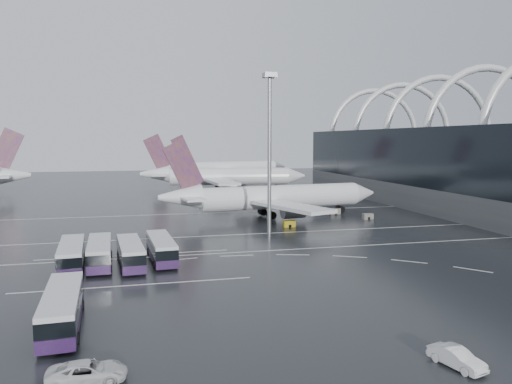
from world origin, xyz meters
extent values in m
plane|color=black|center=(0.00, 0.00, 0.00)|extent=(420.00, 420.00, 0.00)
torus|color=silver|center=(58.00, 28.00, 18.00)|extent=(33.80, 1.80, 33.80)
torus|color=silver|center=(58.00, 47.00, 18.00)|extent=(33.80, 1.80, 33.80)
torus|color=silver|center=(58.00, 66.00, 18.00)|extent=(33.80, 1.80, 33.80)
torus|color=silver|center=(58.00, 85.00, 18.00)|extent=(33.80, 1.80, 33.80)
cube|color=silver|center=(0.00, -2.00, 0.01)|extent=(120.00, 0.25, 0.01)
cube|color=silver|center=(0.00, 12.00, 0.01)|extent=(120.00, 0.25, 0.01)
cube|color=silver|center=(0.00, 40.00, 0.01)|extent=(120.00, 0.25, 0.01)
cube|color=silver|center=(-24.00, -16.00, 0.01)|extent=(28.00, 0.25, 0.01)
cube|color=silver|center=(-24.00, 0.00, 0.01)|extent=(28.00, 0.25, 0.01)
cylinder|color=white|center=(7.97, 30.24, 4.52)|extent=(37.38, 9.86, 5.14)
cone|color=white|center=(28.97, 32.96, 4.52)|extent=(5.94, 5.78, 5.14)
cone|color=white|center=(-14.79, 27.29, 5.41)|extent=(9.45, 6.24, 5.14)
cube|color=#461B75|center=(-13.91, 27.41, 11.97)|extent=(8.54, 1.62, 10.90)
cube|color=white|center=(-13.03, 27.52, 5.41)|extent=(6.01, 16.34, 0.44)
cube|color=white|center=(5.87, 18.79, 3.99)|extent=(13.21, 22.97, 0.71)
cube|color=white|center=(3.03, 40.78, 3.99)|extent=(7.97, 22.60, 0.71)
cylinder|color=gray|center=(8.11, 22.21, 2.39)|extent=(5.22, 3.62, 3.01)
cylinder|color=gray|center=(6.06, 38.04, 2.39)|extent=(5.22, 3.62, 3.01)
cube|color=black|center=(4.45, 29.78, 0.98)|extent=(11.28, 6.99, 1.95)
cylinder|color=white|center=(7.19, 87.94, 4.96)|extent=(39.59, 10.56, 5.64)
cone|color=white|center=(29.52, 85.09, 4.96)|extent=(6.50, 6.33, 5.64)
cone|color=white|center=(-17.07, 91.04, 5.93)|extent=(10.36, 6.82, 5.64)
cube|color=#461B75|center=(-16.10, 90.92, 13.12)|extent=(9.36, 1.77, 11.95)
cube|color=white|center=(-15.14, 90.80, 5.93)|extent=(6.56, 17.91, 0.49)
cube|color=white|center=(1.79, 76.38, 4.37)|extent=(8.78, 24.78, 0.78)
cube|color=white|center=(4.87, 100.49, 4.37)|extent=(14.45, 25.18, 0.78)
cylinder|color=gray|center=(5.12, 79.39, 2.62)|extent=(5.72, 3.96, 3.30)
cylinder|color=gray|center=(7.34, 96.74, 2.62)|extent=(5.72, 3.96, 3.30)
cube|color=black|center=(3.33, 88.44, 1.07)|extent=(12.36, 7.65, 2.14)
cylinder|color=white|center=(18.14, 136.60, 4.99)|extent=(38.45, 12.89, 5.68)
cone|color=white|center=(39.70, 140.83, 4.99)|extent=(6.86, 6.70, 5.68)
cone|color=white|center=(-5.35, 132.00, 5.97)|extent=(10.70, 7.46, 5.68)
cube|color=#461B75|center=(-4.38, 132.19, 13.22)|extent=(9.37, 2.39, 12.04)
cube|color=white|center=(-3.42, 132.38, 5.97)|extent=(7.71, 18.14, 0.49)
cube|color=white|center=(16.65, 123.84, 4.41)|extent=(15.90, 25.21, 0.78)
cube|color=white|center=(11.94, 147.86, 4.41)|extent=(7.24, 24.59, 0.78)
cylinder|color=gray|center=(18.87, 127.76, 2.64)|extent=(5.93, 4.30, 3.33)
cylinder|color=gray|center=(15.48, 145.06, 2.64)|extent=(5.93, 4.30, 3.33)
cube|color=black|center=(14.30, 135.85, 1.08)|extent=(12.74, 8.41, 2.15)
cone|color=white|center=(-59.41, 86.94, 6.47)|extent=(11.22, 7.30, 6.15)
cube|color=#461B75|center=(-60.46, 86.82, 14.31)|extent=(10.22, 1.77, 13.03)
cube|color=white|center=(-61.52, 86.70, 6.47)|extent=(6.88, 19.50, 0.53)
cube|color=#25133E|center=(-32.14, -5.85, 0.94)|extent=(3.96, 13.82, 1.15)
cube|color=black|center=(-32.14, -5.85, 2.20)|extent=(4.01, 13.55, 1.36)
cube|color=silver|center=(-32.14, -5.85, 3.12)|extent=(3.96, 13.82, 0.47)
cylinder|color=black|center=(-30.38, -10.10, 0.52)|extent=(0.44, 1.07, 1.05)
cylinder|color=black|center=(-33.30, -10.30, 0.52)|extent=(0.44, 1.07, 1.05)
cylinder|color=black|center=(-30.98, -1.39, 0.52)|extent=(0.44, 1.07, 1.05)
cylinder|color=black|center=(-33.89, -1.59, 0.52)|extent=(0.44, 1.07, 1.05)
cube|color=#25133E|center=(-28.60, -5.09, 0.93)|extent=(3.51, 13.51, 1.13)
cube|color=black|center=(-28.60, -5.09, 2.17)|extent=(3.56, 13.25, 1.34)
cube|color=silver|center=(-28.60, -5.09, 3.07)|extent=(3.51, 13.51, 0.46)
cylinder|color=black|center=(-27.00, -9.32, 0.52)|extent=(0.40, 1.04, 1.03)
cylinder|color=black|center=(-29.87, -9.44, 0.52)|extent=(0.40, 1.04, 1.03)
cylinder|color=black|center=(-27.34, -0.75, 0.52)|extent=(0.40, 1.04, 1.03)
cylinder|color=black|center=(-30.21, -0.86, 0.52)|extent=(0.40, 1.04, 1.03)
cube|color=#25133E|center=(-24.49, -6.25, 0.91)|extent=(3.98, 13.33, 1.11)
cube|color=black|center=(-24.49, -6.25, 2.12)|extent=(4.02, 13.07, 1.31)
cube|color=silver|center=(-24.49, -6.25, 3.01)|extent=(3.98, 13.33, 0.45)
cylinder|color=black|center=(-22.75, -10.33, 0.51)|extent=(0.43, 1.04, 1.01)
cylinder|color=black|center=(-25.55, -10.56, 0.51)|extent=(0.43, 1.04, 1.01)
cylinder|color=black|center=(-23.42, -1.95, 0.51)|extent=(0.43, 1.04, 1.01)
cylinder|color=black|center=(-26.23, -2.18, 0.51)|extent=(0.43, 1.04, 1.01)
cube|color=#25133E|center=(-20.25, -4.37, 0.92)|extent=(3.84, 13.47, 1.13)
cube|color=black|center=(-20.25, -4.37, 2.15)|extent=(3.88, 13.21, 1.33)
cube|color=silver|center=(-20.25, -4.37, 3.04)|extent=(3.84, 13.47, 0.46)
cylinder|color=black|center=(-18.55, -8.53, 0.51)|extent=(0.42, 1.04, 1.02)
cylinder|color=black|center=(-21.39, -8.72, 0.51)|extent=(0.42, 1.04, 1.02)
cylinder|color=black|center=(-19.11, -0.03, 0.51)|extent=(0.42, 1.04, 1.02)
cylinder|color=black|center=(-21.95, -0.22, 0.51)|extent=(0.42, 1.04, 1.02)
cube|color=#25133E|center=(-30.41, -28.13, 0.95)|extent=(3.72, 13.87, 1.16)
cube|color=black|center=(-30.41, -28.13, 2.22)|extent=(3.77, 13.60, 1.37)
cube|color=silver|center=(-30.41, -28.13, 3.14)|extent=(3.72, 13.87, 0.48)
cylinder|color=black|center=(-28.73, -32.45, 0.53)|extent=(0.42, 1.07, 1.06)
cylinder|color=black|center=(-31.66, -32.59, 0.53)|extent=(0.42, 1.07, 1.06)
cylinder|color=black|center=(-29.15, -23.67, 0.53)|extent=(0.42, 1.07, 1.06)
cylinder|color=black|center=(-32.09, -23.81, 0.53)|extent=(0.42, 1.07, 1.06)
imported|color=silver|center=(-27.29, -39.67, 0.77)|extent=(5.59, 2.61, 1.55)
imported|color=silver|center=(-0.41, -43.75, 0.75)|extent=(2.75, 4.78, 1.49)
cylinder|color=gray|center=(-0.04, 11.29, 14.09)|extent=(0.70, 0.70, 28.18)
cube|color=gray|center=(-0.04, 11.29, 28.48)|extent=(2.21, 2.21, 0.81)
cube|color=silver|center=(-0.04, 11.29, 28.18)|extent=(2.01, 2.01, 0.40)
cube|color=slate|center=(21.21, 31.49, 0.66)|extent=(2.42, 1.43, 1.32)
cube|color=gold|center=(5.73, 17.54, 0.62)|extent=(2.29, 1.35, 1.25)
cube|color=slate|center=(25.27, 22.85, 0.60)|extent=(2.19, 1.29, 1.19)
cube|color=gold|center=(12.21, 35.03, 0.59)|extent=(2.16, 1.28, 1.18)
camera|label=1|loc=(-23.71, -75.20, 17.12)|focal=35.00mm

